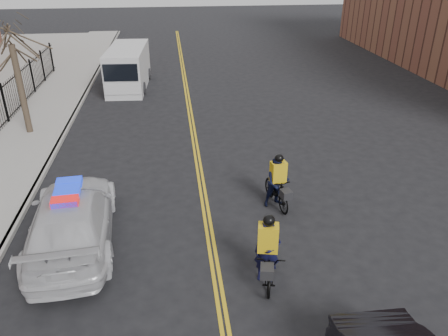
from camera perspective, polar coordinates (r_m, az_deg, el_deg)
name	(u,v)px	position (r m, az deg, el deg)	size (l,w,h in m)	color
ground	(213,254)	(12.70, -1.45, -11.18)	(120.00, 120.00, 0.00)	black
center_line_left	(193,143)	(19.61, -4.04, 3.24)	(0.10, 60.00, 0.01)	gold
center_line_right	(197,143)	(19.62, -3.57, 3.27)	(0.10, 60.00, 0.01)	gold
sidewalk	(20,150)	(20.65, -25.07, 2.11)	(3.00, 60.00, 0.15)	#999791
curb	(56,149)	(20.22, -21.05, 2.39)	(0.20, 60.00, 0.15)	#999791
street_tree	(14,59)	(21.49, -25.69, 12.73)	(3.20, 3.20, 4.80)	#35281F
police_cruiser	(72,219)	(13.42, -19.22, -6.25)	(2.75, 5.84, 1.81)	silver
cargo_van	(128,69)	(28.18, -12.45, 12.55)	(2.52, 5.93, 2.43)	silver
cyclist_near	(267,258)	(11.52, 5.63, -11.59)	(1.11, 2.11, 1.97)	black
cyclist_far	(278,186)	(14.63, 7.00, -2.31)	(0.95, 1.94, 1.90)	black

